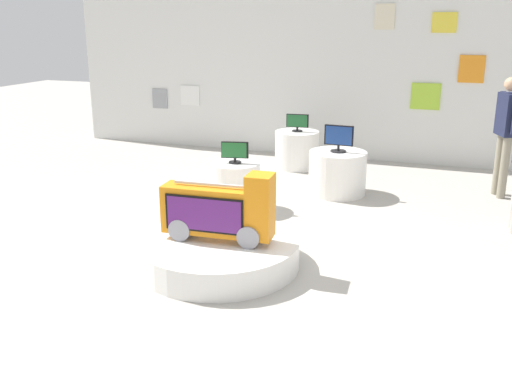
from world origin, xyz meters
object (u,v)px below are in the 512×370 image
(display_pedestal_left_rear, at_px, (297,149))
(display_pedestal_center_rear, at_px, (235,186))
(tv_on_center_rear, at_px, (235,152))
(shopper_browsing_near_truck, at_px, (506,128))
(novelty_firetruck_tv, at_px, (219,212))
(display_pedestal_right_rear, at_px, (337,173))
(tv_on_left_rear, at_px, (297,122))
(tv_on_right_rear, at_px, (339,138))
(main_display_pedestal, at_px, (219,252))

(display_pedestal_left_rear, height_order, display_pedestal_center_rear, same)
(tv_on_center_rear, xyz_separation_m, shopper_browsing_near_truck, (3.51, 1.83, 0.23))
(display_pedestal_left_rear, relative_size, display_pedestal_center_rear, 1.13)
(novelty_firetruck_tv, relative_size, display_pedestal_right_rear, 1.39)
(tv_on_center_rear, bearing_deg, display_pedestal_right_rear, 43.81)
(display_pedestal_left_rear, height_order, tv_on_left_rear, tv_on_left_rear)
(display_pedestal_left_rear, distance_m, display_pedestal_right_rear, 1.67)
(tv_on_right_rear, bearing_deg, novelty_firetruck_tv, -102.05)
(main_display_pedestal, relative_size, novelty_firetruck_tv, 1.44)
(novelty_firetruck_tv, height_order, display_pedestal_center_rear, novelty_firetruck_tv)
(display_pedestal_center_rear, distance_m, tv_on_center_rear, 0.48)
(novelty_firetruck_tv, height_order, tv_on_left_rear, novelty_firetruck_tv)
(display_pedestal_left_rear, distance_m, tv_on_left_rear, 0.49)
(display_pedestal_right_rear, bearing_deg, tv_on_left_rear, 127.00)
(tv_on_left_rear, relative_size, display_pedestal_center_rear, 0.57)
(main_display_pedestal, height_order, tv_on_right_rear, tv_on_right_rear)
(display_pedestal_center_rear, distance_m, tv_on_right_rear, 1.74)
(display_pedestal_left_rear, bearing_deg, tv_on_left_rear, -96.48)
(tv_on_right_rear, bearing_deg, display_pedestal_right_rear, 93.50)
(shopper_browsing_near_truck, bearing_deg, display_pedestal_left_rear, 168.80)
(main_display_pedestal, bearing_deg, tv_on_left_rear, 94.44)
(tv_on_right_rear, bearing_deg, shopper_browsing_near_truck, 16.47)
(tv_on_left_rear, distance_m, tv_on_center_rear, 2.49)
(novelty_firetruck_tv, xyz_separation_m, shopper_browsing_near_truck, (2.95, 3.69, 0.43))
(tv_on_right_rear, bearing_deg, tv_on_left_rear, 126.92)
(novelty_firetruck_tv, bearing_deg, display_pedestal_right_rear, 77.97)
(tv_on_left_rear, relative_size, shopper_browsing_near_truck, 0.22)
(main_display_pedestal, bearing_deg, display_pedestal_center_rear, 106.10)
(tv_on_left_rear, bearing_deg, novelty_firetruck_tv, -85.27)
(novelty_firetruck_tv, distance_m, tv_on_right_rear, 3.08)
(tv_on_left_rear, xyz_separation_m, tv_on_center_rear, (-0.20, -2.48, -0.00))
(display_pedestal_right_rear, bearing_deg, main_display_pedestal, -102.46)
(main_display_pedestal, xyz_separation_m, tv_on_right_rear, (0.66, 3.00, 0.71))
(novelty_firetruck_tv, distance_m, display_pedestal_right_rear, 3.09)
(display_pedestal_left_rear, relative_size, shopper_browsing_near_truck, 0.44)
(main_display_pedestal, height_order, display_pedestal_center_rear, display_pedestal_center_rear)
(novelty_firetruck_tv, bearing_deg, display_pedestal_center_rear, 106.69)
(tv_on_center_rear, relative_size, shopper_browsing_near_truck, 0.21)
(novelty_firetruck_tv, bearing_deg, display_pedestal_left_rear, 94.72)
(main_display_pedestal, height_order, shopper_browsing_near_truck, shopper_browsing_near_truck)
(tv_on_center_rear, distance_m, display_pedestal_right_rear, 1.73)
(display_pedestal_left_rear, relative_size, tv_on_left_rear, 1.98)
(tv_on_left_rear, distance_m, display_pedestal_center_rear, 2.53)
(tv_on_center_rear, distance_m, shopper_browsing_near_truck, 3.96)
(shopper_browsing_near_truck, bearing_deg, display_pedestal_right_rear, -163.62)
(novelty_firetruck_tv, relative_size, tv_on_right_rear, 2.75)
(tv_on_left_rear, height_order, tv_on_right_rear, tv_on_right_rear)
(main_display_pedestal, relative_size, tv_on_right_rear, 3.97)
(novelty_firetruck_tv, bearing_deg, tv_on_right_rear, 77.95)
(display_pedestal_right_rear, distance_m, tv_on_right_rear, 0.53)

